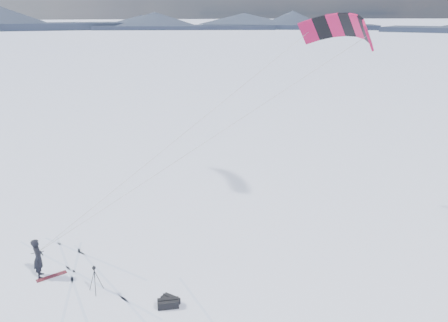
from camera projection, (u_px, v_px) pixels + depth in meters
name	position (u px, v px, depth m)	size (l,w,h in m)	color
ground	(81.00, 296.00, 18.50)	(1800.00, 1800.00, 0.00)	white
horizon_hills	(74.00, 237.00, 17.59)	(704.47, 706.88, 8.00)	#192330
snow_tracks	(65.00, 305.00, 17.97)	(14.76, 10.25, 0.01)	silver
snowkiter	(41.00, 276.00, 19.92)	(0.69, 0.45, 1.89)	black
snowboard	(52.00, 276.00, 19.88)	(1.34, 0.25, 0.04)	maroon
tripod	(95.00, 276.00, 18.58)	(0.61, 0.58, 1.23)	black
gear_bag_a	(168.00, 303.00, 17.79)	(0.93, 0.57, 0.39)	black
gear_bag_b	(171.00, 300.00, 18.03)	(0.76, 0.83, 0.35)	black
power_kite	(340.00, 30.00, 22.82)	(17.00, 5.57, 10.20)	#B20E3E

